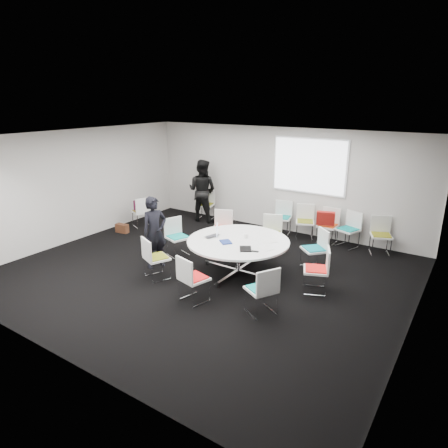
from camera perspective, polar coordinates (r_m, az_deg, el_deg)
The scene contains 31 objects.
room_shell at distance 8.01m, azimuth -2.21°, elevation 2.12°, with size 8.08×7.08×2.88m.
conference_table at distance 8.31m, azimuth 2.03°, elevation -3.63°, with size 2.11×2.11×0.73m.
projection_screen at distance 10.58m, azimuth 12.04°, elevation 8.09°, with size 1.90×0.03×1.35m, color white.
chair_ring_a at distance 7.82m, azimuth 12.99°, elevation -7.54°, with size 0.59×0.60×0.88m.
chair_ring_b at distance 8.80m, azimuth 12.71°, elevation -4.59°, with size 0.64×0.64×0.88m.
chair_ring_c at distance 9.59m, azimuth 6.76°, elevation -2.38°, with size 0.59×0.58×0.88m.
chair_ring_d at distance 9.90m, azimuth -0.28°, elevation -1.60°, with size 0.59×0.58×0.88m.
chair_ring_e at distance 9.36m, azimuth -6.63°, elevation -2.88°, with size 0.58×0.59×0.88m.
chair_ring_f at distance 8.27m, azimuth -9.61°, elevation -5.89°, with size 0.60×0.60×0.88m.
chair_ring_g at distance 7.31m, azimuth -4.36°, elevation -8.98°, with size 0.56×0.55×0.88m.
chair_ring_h at distance 6.93m, azimuth 5.35°, elevation -10.57°, with size 0.62×0.62×0.88m.
chair_back_a at distance 10.89m, azimuth 8.25°, elevation 0.03°, with size 0.55×0.54×0.88m.
chair_back_b at distance 10.63m, azimuth 11.45°, elevation -0.58°, with size 0.60×0.59×0.88m.
chair_back_c at distance 10.45m, azimuth 14.56°, elevation -1.14°, with size 0.47×0.46×0.88m.
chair_back_d at distance 10.28m, azimuth 17.26°, elevation -1.69°, with size 0.59×0.58×0.88m.
chair_back_e at distance 10.11m, azimuth 21.42°, elevation -2.46°, with size 0.60×0.59×0.88m.
chair_spare_left at distance 11.58m, azimuth -11.64°, elevation 0.93°, with size 0.60×0.61×0.88m.
chair_person_back at distance 12.08m, azimuth -2.63°, elevation 1.98°, with size 0.56×0.55×0.88m.
person_main at distance 8.66m, azimuth -9.86°, elevation -1.18°, with size 0.57×0.37×1.57m, color black.
person_back at distance 11.79m, azimuth -3.13°, elevation 4.79°, with size 0.89×0.69×1.83m, color black.
laptop at distance 8.39m, azimuth -1.49°, elevation -1.84°, with size 0.33×0.21×0.03m, color #333338.
laptop_lid at distance 8.47m, azimuth -1.00°, elevation -0.80°, with size 0.30×0.02×0.22m, color silver.
notebook_black at distance 7.75m, azimuth 3.09°, elevation -3.56°, with size 0.22×0.30×0.02m, color black.
tablet_folio at distance 8.10m, azimuth 0.25°, elevation -2.57°, with size 0.26×0.20×0.03m, color navy.
papers_right at distance 8.22m, azimuth 6.52°, elevation -2.47°, with size 0.30×0.21×0.00m, color silver.
papers_front at distance 7.84m, azimuth 5.87°, elevation -3.46°, with size 0.30×0.21×0.00m, color silver.
cup at distance 8.35m, azimuth 3.13°, elevation -1.72°, with size 0.08×0.08×0.09m, color white.
phone at distance 7.66m, azimuth 4.45°, elevation -3.92°, with size 0.14×0.07×0.01m, color black.
maroon_bag at distance 11.50m, azimuth -11.78°, elevation 2.59°, with size 0.40×0.14×0.28m, color #4D142F.
brown_bag at distance 11.25m, azimuth -14.35°, elevation -0.60°, with size 0.36×0.16×0.24m, color #4B2918.
red_jacket at distance 10.11m, azimuth 14.31°, elevation 0.79°, with size 0.44×0.10×0.35m, color #9E1813.
Camera 1 is at (4.59, -6.26, 3.56)m, focal length 32.00 mm.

